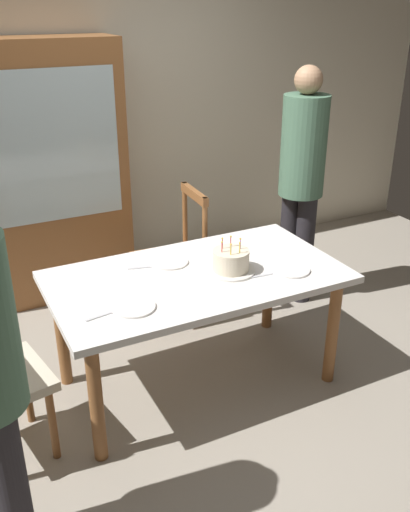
# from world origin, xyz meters

# --- Properties ---
(ground) EXTENTS (6.40, 6.40, 0.00)m
(ground) POSITION_xyz_m (0.00, 0.00, 0.00)
(ground) COLOR #9E9384
(back_wall) EXTENTS (6.40, 0.10, 2.60)m
(back_wall) POSITION_xyz_m (0.00, 1.85, 1.30)
(back_wall) COLOR beige
(back_wall) RESTS_ON ground
(dining_table) EXTENTS (1.64, 0.90, 0.73)m
(dining_table) POSITION_xyz_m (0.00, 0.00, 0.64)
(dining_table) COLOR white
(dining_table) RESTS_ON ground
(birthday_cake) EXTENTS (0.28, 0.28, 0.20)m
(birthday_cake) POSITION_xyz_m (0.18, -0.06, 0.79)
(birthday_cake) COLOR silver
(birthday_cake) RESTS_ON dining_table
(plate_near_celebrant) EXTENTS (0.22, 0.22, 0.01)m
(plate_near_celebrant) POSITION_xyz_m (-0.45, -0.20, 0.73)
(plate_near_celebrant) COLOR white
(plate_near_celebrant) RESTS_ON dining_table
(plate_far_side) EXTENTS (0.22, 0.22, 0.01)m
(plate_far_side) POSITION_xyz_m (-0.08, 0.20, 0.73)
(plate_far_side) COLOR white
(plate_far_side) RESTS_ON dining_table
(plate_near_guest) EXTENTS (0.22, 0.22, 0.01)m
(plate_near_guest) POSITION_xyz_m (0.49, -0.20, 0.73)
(plate_near_guest) COLOR white
(plate_near_guest) RESTS_ON dining_table
(fork_near_celebrant) EXTENTS (0.18, 0.04, 0.01)m
(fork_near_celebrant) POSITION_xyz_m (-0.61, -0.20, 0.73)
(fork_near_celebrant) COLOR silver
(fork_near_celebrant) RESTS_ON dining_table
(fork_far_side) EXTENTS (0.18, 0.06, 0.01)m
(fork_far_side) POSITION_xyz_m (-0.24, 0.21, 0.73)
(fork_far_side) COLOR silver
(fork_far_side) RESTS_ON dining_table
(fork_near_guest) EXTENTS (0.18, 0.03, 0.01)m
(fork_near_guest) POSITION_xyz_m (0.33, -0.19, 0.73)
(fork_near_guest) COLOR silver
(fork_near_guest) RESTS_ON dining_table
(chair_spindle_back) EXTENTS (0.46, 0.46, 0.95)m
(chair_spindle_back) POSITION_xyz_m (0.18, 0.77, 0.46)
(chair_spindle_back) COLOR brown
(chair_spindle_back) RESTS_ON ground
(person_guest) EXTENTS (0.32, 0.32, 1.74)m
(person_guest) POSITION_xyz_m (1.14, 0.62, 0.99)
(person_guest) COLOR #262328
(person_guest) RESTS_ON ground
(china_cabinet) EXTENTS (1.10, 0.45, 1.90)m
(china_cabinet) POSITION_xyz_m (-0.45, 1.56, 0.95)
(china_cabinet) COLOR brown
(china_cabinet) RESTS_ON ground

